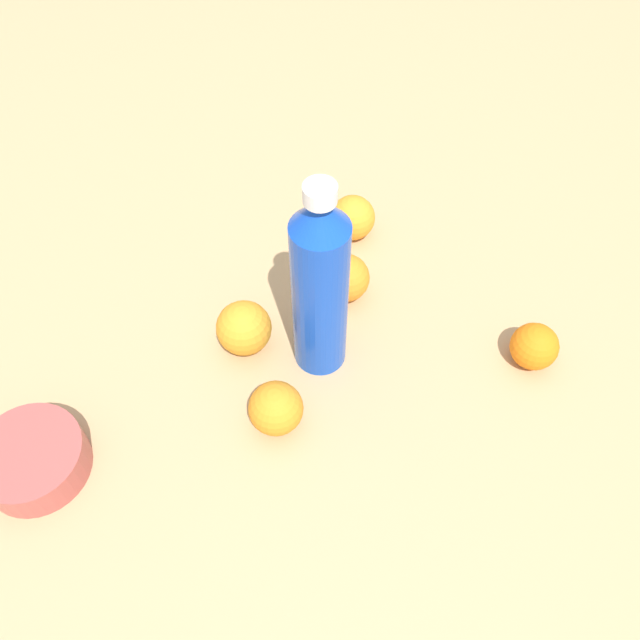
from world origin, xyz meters
name	(u,v)px	position (x,y,z in m)	size (l,w,h in m)	color
ground_plane	(323,327)	(0.00, 0.00, 0.00)	(2.40, 2.40, 0.00)	tan
water_bottle	(320,287)	(0.05, -0.01, 0.15)	(0.07, 0.07, 0.31)	blue
orange_0	(345,278)	(-0.06, 0.03, 0.04)	(0.07, 0.07, 0.07)	orange
orange_1	(276,408)	(0.15, -0.06, 0.03)	(0.07, 0.07, 0.07)	orange
orange_2	(244,328)	(0.03, -0.11, 0.04)	(0.08, 0.08, 0.08)	orange
orange_3	(534,346)	(0.06, 0.28, 0.03)	(0.06, 0.06, 0.06)	orange
orange_4	(353,218)	(-0.18, 0.05, 0.03)	(0.07, 0.07, 0.07)	orange
ceramic_bowl	(33,459)	(0.20, -0.36, 0.02)	(0.13, 0.13, 0.05)	#B24C47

